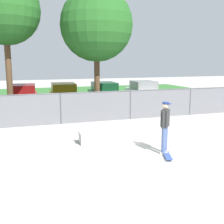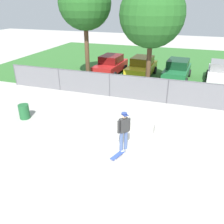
{
  "view_description": "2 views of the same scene",
  "coord_description": "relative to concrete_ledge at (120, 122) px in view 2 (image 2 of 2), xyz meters",
  "views": [
    {
      "loc": [
        -4.06,
        -9.31,
        3.25
      ],
      "look_at": [
        -0.37,
        1.58,
        1.15
      ],
      "focal_mm": 45.76,
      "sensor_mm": 36.0,
      "label": 1
    },
    {
      "loc": [
        2.99,
        -8.82,
        5.86
      ],
      "look_at": [
        -0.26,
        0.77,
        1.03
      ],
      "focal_mm": 37.05,
      "sensor_mm": 36.0,
      "label": 2
    }
  ],
  "objects": [
    {
      "name": "ground_plane",
      "position": [
        0.01,
        -1.26,
        -0.25
      ],
      "size": [
        80.0,
        80.0,
        0.0
      ],
      "primitive_type": "plane",
      "color": "#ADAAA3"
    },
    {
      "name": "car_green",
      "position": [
        2.11,
        9.23,
        0.59
      ],
      "size": [
        2.24,
        4.31,
        1.66
      ],
      "color": "#1E6638",
      "rests_on": "ground"
    },
    {
      "name": "skateboard",
      "position": [
        0.67,
        -2.48,
        -0.18
      ],
      "size": [
        0.46,
        0.82,
        0.09
      ],
      "color": "#334CB2",
      "rests_on": "ground"
    },
    {
      "name": "chainlink_fence",
      "position": [
        0.01,
        3.9,
        0.64
      ],
      "size": [
        19.34,
        0.07,
        1.62
      ],
      "color": "#4C4C51",
      "rests_on": "ground"
    },
    {
      "name": "car_yellow",
      "position": [
        -0.87,
        9.31,
        0.59
      ],
      "size": [
        2.24,
        4.31,
        1.66
      ],
      "color": "gold",
      "rests_on": "ground"
    },
    {
      "name": "grass_strip",
      "position": [
        0.01,
        14.2,
        -0.24
      ],
      "size": [
        31.27,
        20.0,
        0.02
      ],
      "primitive_type": "cube",
      "color": "#336B2D",
      "rests_on": "ground"
    },
    {
      "name": "trash_bin",
      "position": [
        -5.28,
        -0.74,
        0.16
      ],
      "size": [
        0.56,
        0.56,
        0.81
      ],
      "primitive_type": "cylinder",
      "color": "#1E592D",
      "rests_on": "ground"
    },
    {
      "name": "tree_near_right",
      "position": [
        0.41,
        5.23,
        4.91
      ],
      "size": [
        4.05,
        4.05,
        7.2
      ],
      "color": "#513823",
      "rests_on": "ground"
    },
    {
      "name": "car_red",
      "position": [
        -3.61,
        9.07,
        0.59
      ],
      "size": [
        2.24,
        4.31,
        1.66
      ],
      "color": "#B21E1E",
      "rests_on": "ground"
    },
    {
      "name": "concrete_ledge",
      "position": [
        0.0,
        0.0,
        0.0
      ],
      "size": [
        3.61,
        0.5,
        0.49
      ],
      "color": "#A8A59E",
      "rests_on": "ground"
    },
    {
      "name": "skateboarder",
      "position": [
        0.79,
        -2.03,
        0.78
      ],
      "size": [
        0.46,
        0.46,
        1.84
      ],
      "color": "beige",
      "rests_on": "ground"
    },
    {
      "name": "car_white",
      "position": [
        5.39,
        9.53,
        0.59
      ],
      "size": [
        2.24,
        4.31,
        1.66
      ],
      "color": "silver",
      "rests_on": "ground"
    },
    {
      "name": "tree_near_left",
      "position": [
        -4.33,
        5.79,
        5.54
      ],
      "size": [
        3.64,
        3.64,
        7.64
      ],
      "color": "#513823",
      "rests_on": "ground"
    }
  ]
}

